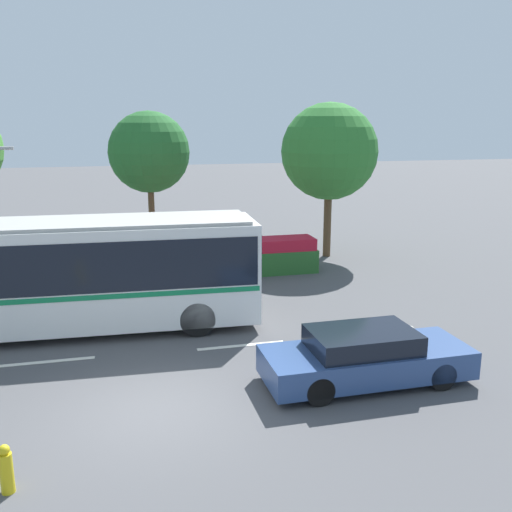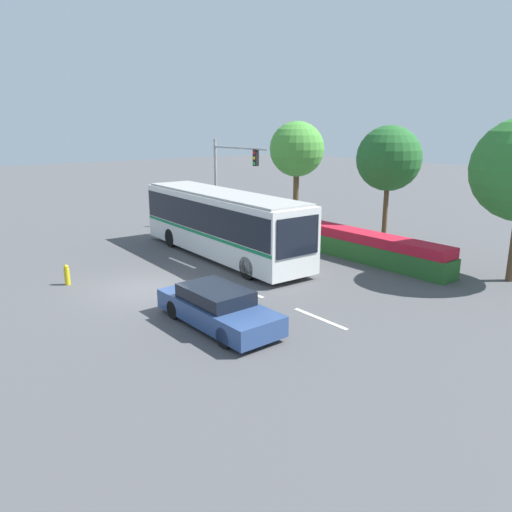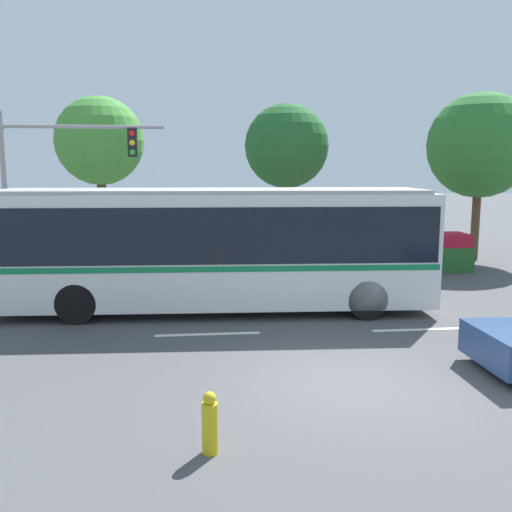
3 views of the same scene
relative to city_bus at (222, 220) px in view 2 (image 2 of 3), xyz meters
The scene contains 11 objects.
ground_plane 6.09m from the city_bus, 67.04° to the right, with size 140.00×140.00×0.00m, color #4C4C4F.
city_bus is the anchor object (origin of this frame).
sedan_foreground 8.93m from the city_bus, 36.12° to the right, with size 4.83×1.85×1.28m.
traffic_light_pole 6.84m from the city_bus, 141.21° to the left, with size 5.18×0.24×5.54m.
flowering_hedge 7.44m from the city_bus, 42.45° to the left, with size 8.19×1.27×1.39m.
street_tree_left 10.50m from the city_bus, 115.46° to the left, with size 3.58×3.58×6.64m.
street_tree_centre 9.64m from the city_bus, 69.06° to the left, with size 3.46×3.46×6.39m.
fire_hydrant 7.74m from the city_bus, 91.95° to the right, with size 0.22×0.22×0.86m.
lane_stripe_near 2.88m from the city_bus, 95.31° to the right, with size 2.40×0.16×0.01m, color silver.
lane_stripe_mid 5.68m from the city_bus, 26.05° to the right, with size 2.40×0.16×0.01m, color silver.
lane_stripe_far 9.32m from the city_bus, 13.86° to the right, with size 2.40×0.16×0.01m, color silver.
Camera 2 is at (17.46, -8.39, 6.37)m, focal length 34.71 mm.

